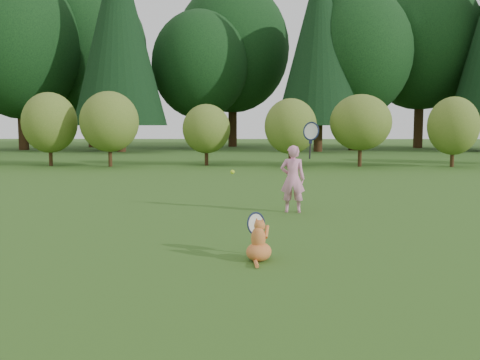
# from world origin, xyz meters

# --- Properties ---
(ground) EXTENTS (100.00, 100.00, 0.00)m
(ground) POSITION_xyz_m (0.00, 0.00, 0.00)
(ground) COLOR #294D15
(ground) RESTS_ON ground
(shrub_row) EXTENTS (28.00, 3.00, 2.80)m
(shrub_row) POSITION_xyz_m (0.00, 13.00, 1.40)
(shrub_row) COLOR #4B6720
(shrub_row) RESTS_ON ground
(woodland_backdrop) EXTENTS (48.00, 10.00, 15.00)m
(woodland_backdrop) POSITION_xyz_m (0.00, 23.00, 7.50)
(woodland_backdrop) COLOR black
(woodland_backdrop) RESTS_ON ground
(child) EXTENTS (0.68, 0.42, 1.79)m
(child) POSITION_xyz_m (1.12, 2.00, 0.63)
(child) COLOR pink
(child) RESTS_ON ground
(cat) EXTENTS (0.47, 0.68, 0.67)m
(cat) POSITION_xyz_m (0.46, -1.38, 0.25)
(cat) COLOR #C54A26
(cat) RESTS_ON ground
(tennis_ball) EXTENTS (0.07, 0.07, 0.07)m
(tennis_ball) POSITION_xyz_m (0.07, 1.19, 0.79)
(tennis_ball) COLOR #B4D619
(tennis_ball) RESTS_ON ground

